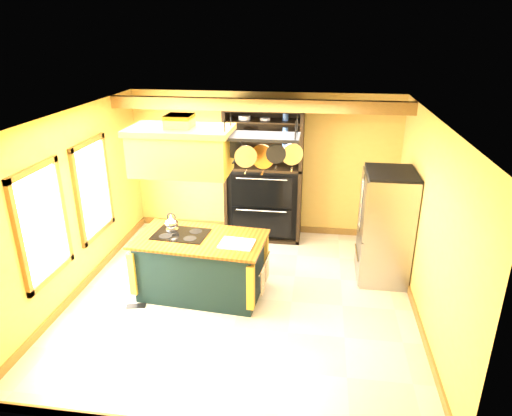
% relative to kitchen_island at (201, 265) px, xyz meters
% --- Properties ---
extents(floor, '(5.00, 5.00, 0.00)m').
position_rel_kitchen_island_xyz_m(floor, '(0.63, -0.07, -0.47)').
color(floor, beige).
rests_on(floor, ground).
extents(ceiling, '(5.00, 5.00, 0.00)m').
position_rel_kitchen_island_xyz_m(ceiling, '(0.63, -0.07, 2.23)').
color(ceiling, white).
rests_on(ceiling, wall_back).
extents(wall_back, '(5.00, 0.02, 2.70)m').
position_rel_kitchen_island_xyz_m(wall_back, '(0.63, 2.43, 0.88)').
color(wall_back, gold).
rests_on(wall_back, floor).
extents(wall_front, '(5.00, 0.02, 2.70)m').
position_rel_kitchen_island_xyz_m(wall_front, '(0.63, -2.57, 0.88)').
color(wall_front, gold).
rests_on(wall_front, floor).
extents(wall_left, '(0.02, 5.00, 2.70)m').
position_rel_kitchen_island_xyz_m(wall_left, '(-1.87, -0.07, 0.88)').
color(wall_left, gold).
rests_on(wall_left, floor).
extents(wall_right, '(0.02, 5.00, 2.70)m').
position_rel_kitchen_island_xyz_m(wall_right, '(3.13, -0.07, 0.88)').
color(wall_right, gold).
rests_on(wall_right, floor).
extents(ceiling_beam, '(5.00, 0.15, 0.20)m').
position_rel_kitchen_island_xyz_m(ceiling_beam, '(0.63, 1.63, 2.12)').
color(ceiling_beam, olive).
rests_on(ceiling_beam, ceiling).
extents(window_near, '(0.06, 1.06, 1.56)m').
position_rel_kitchen_island_xyz_m(window_near, '(-1.84, -0.87, 0.93)').
color(window_near, olive).
rests_on(window_near, wall_left).
extents(window_far, '(0.06, 1.06, 1.56)m').
position_rel_kitchen_island_xyz_m(window_far, '(-1.84, 0.53, 0.93)').
color(window_far, olive).
rests_on(window_far, wall_left).
extents(kitchen_island, '(1.97, 1.20, 1.11)m').
position_rel_kitchen_island_xyz_m(kitchen_island, '(0.00, 0.00, 0.00)').
color(kitchen_island, '#12282A').
rests_on(kitchen_island, floor).
extents(range_hood, '(1.39, 0.79, 0.80)m').
position_rel_kitchen_island_xyz_m(range_hood, '(-0.20, -0.00, 1.77)').
color(range_hood, '#C48831').
rests_on(range_hood, ceiling).
extents(pot_rack, '(1.07, 0.50, 0.72)m').
position_rel_kitchen_island_xyz_m(pot_rack, '(0.91, 0.01, 1.87)').
color(pot_rack, black).
rests_on(pot_rack, ceiling).
extents(refrigerator, '(0.76, 0.89, 1.74)m').
position_rel_kitchen_island_xyz_m(refrigerator, '(2.73, 0.87, 0.38)').
color(refrigerator, '#93969B').
rests_on(refrigerator, floor).
extents(hutch, '(1.40, 0.63, 2.49)m').
position_rel_kitchen_island_xyz_m(hutch, '(0.67, 2.16, 0.48)').
color(hutch, black).
rests_on(hutch, floor).
extents(floor_register, '(0.30, 0.18, 0.01)m').
position_rel_kitchen_island_xyz_m(floor_register, '(-0.87, -0.50, -0.46)').
color(floor_register, black).
rests_on(floor_register, floor).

